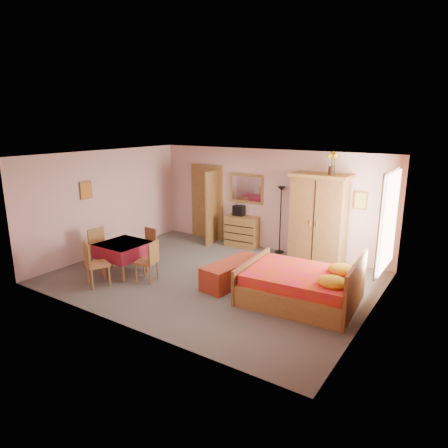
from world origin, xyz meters
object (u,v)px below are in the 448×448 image
Objects in this scene: chest_of_drawers at (242,232)px; chair_north at (146,246)px; floor_lamp at (280,220)px; chair_west at (101,249)px; wardrobe at (318,219)px; wall_mirror at (247,188)px; dining_table at (124,258)px; bed at (300,277)px; bench at (232,273)px; stereo at (239,210)px; sunflower_vase at (332,163)px; chair_east at (146,261)px; chair_south at (98,264)px.

chair_north is at bearing -122.31° from chest_of_drawers.
chair_west is at bearing -132.12° from floor_lamp.
wall_mirror is at bearing 171.91° from wardrobe.
dining_table is at bearing -124.82° from floor_lamp.
dining_table is at bearing -172.26° from bed.
wardrobe is at bearing 65.92° from bench.
stereo is (-0.15, -0.15, -0.59)m from wall_mirror.
sunflower_vase is at bearing 93.10° from bed.
sunflower_vase is at bearing -8.70° from floor_lamp.
chair_west is at bearing -173.65° from bed.
chest_of_drawers is at bearing 157.83° from chair_west.
chair_east is (-2.56, -3.06, -0.62)m from wardrobe.
bench is at bearing 59.42° from chair_south.
wall_mirror reaches higher than stereo.
chair_south reaches higher than chair_north.
chair_west is (-0.77, 0.74, -0.02)m from chair_south.
chair_north is (-0.13, 1.52, -0.05)m from chair_south.
floor_lamp is (1.21, 0.03, -0.11)m from stereo.
chest_of_drawers is at bearing -21.86° from stereo.
floor_lamp is 1.91× the size of chair_west.
wardrobe is at bearing -142.92° from chair_north.
bed is at bearing -76.50° from wardrobe.
sunflower_vase is at bearing 71.84° from chair_south.
chair_north is 0.94× the size of chair_east.
chair_east is at bearing -129.52° from wardrobe.
chair_east is (0.66, 0.72, -0.03)m from chair_south.
sunflower_vase reaches higher than wall_mirror.
wardrobe is 1.34m from sunflower_vase.
chair_west is (-4.51, -0.84, -0.03)m from bed.
floor_lamp is 0.83× the size of bed.
floor_lamp is at bearing 1.56° from stereo.
chair_north reaches higher than bench.
sunflower_vase is at bearing -56.92° from chair_east.
chest_of_drawers is 1.71× the size of sunflower_vase.
chest_of_drawers is 0.94× the size of chair_south.
sunflower_vase is 0.25× the size of bed.
chair_east reaches higher than chair_north.
stereo is 0.17× the size of floor_lamp.
bench is (-1.22, -2.20, -2.14)m from sunflower_vase.
stereo is at bearing -19.68° from chair_east.
bench is (-0.98, -2.20, -0.82)m from wardrobe.
chair_south is (-2.24, -1.58, 0.23)m from bench.
floor_lamp is 3.61m from chair_east.
wall_mirror reaches higher than chair_north.
bed reaches higher than chest_of_drawers.
chair_west is (-0.64, -0.78, 0.04)m from chair_north.
wardrobe reaches higher than floor_lamp.
chair_east is at bearing -95.14° from stereo.
stereo is at bearing 176.22° from sunflower_vase.
sunflower_vase is 2.93m from bed.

